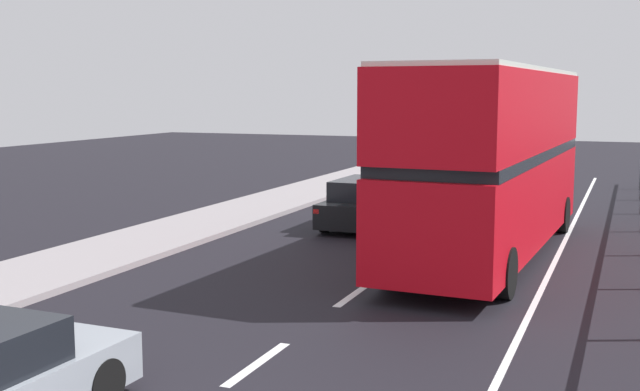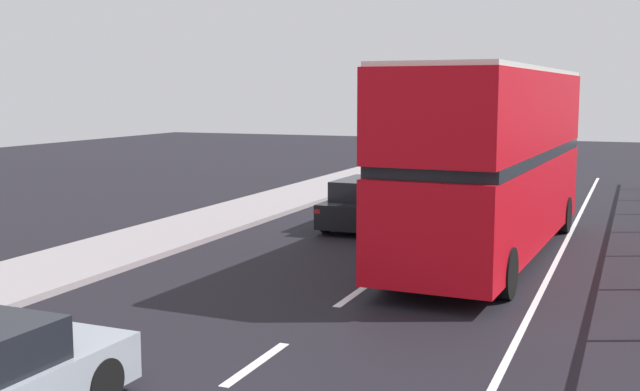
% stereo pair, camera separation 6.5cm
% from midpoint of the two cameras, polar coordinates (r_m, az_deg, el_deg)
% --- Properties ---
extents(lane_paint_markings, '(3.48, 46.00, 0.01)m').
position_cam_midpoint_polar(lane_paint_markings, '(15.43, 10.42, -7.31)').
color(lane_paint_markings, silver).
rests_on(lane_paint_markings, ground).
extents(double_decker_bus_red, '(3.04, 10.97, 4.44)m').
position_cam_midpoint_polar(double_decker_bus_red, '(19.14, 12.41, 2.71)').
color(double_decker_bus_red, red).
rests_on(double_decker_bus_red, ground).
extents(sedan_car_ahead, '(1.91, 4.23, 1.41)m').
position_cam_midpoint_polar(sedan_car_ahead, '(23.03, 3.72, -0.59)').
color(sedan_car_ahead, black).
rests_on(sedan_car_ahead, ground).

